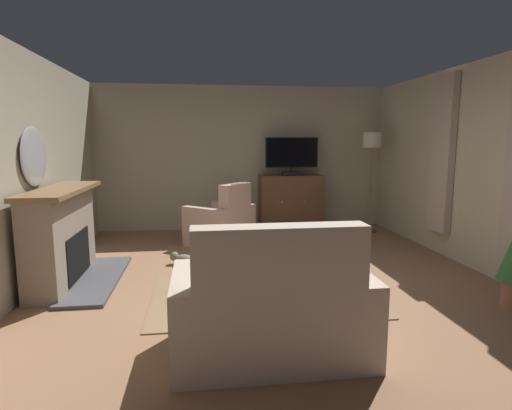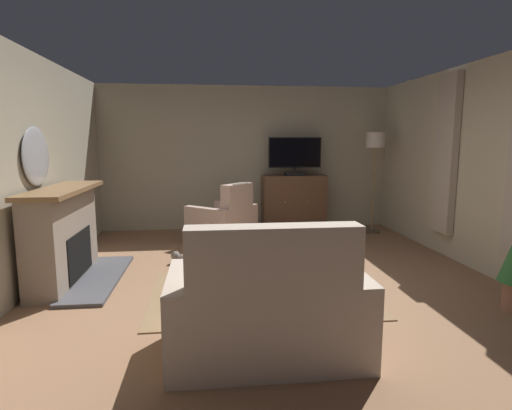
# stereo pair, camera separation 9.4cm
# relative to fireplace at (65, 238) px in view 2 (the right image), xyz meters

# --- Properties ---
(ground_plane) EXTENTS (5.90, 7.33, 0.04)m
(ground_plane) POSITION_rel_fireplace_xyz_m (2.37, -0.58, -0.54)
(ground_plane) COLOR #936B4C
(wall_back) EXTENTS (5.90, 0.10, 2.62)m
(wall_back) POSITION_rel_fireplace_xyz_m (2.37, 2.84, 0.79)
(wall_back) COLOR #B2A88E
(wall_back) RESTS_ON ground_plane
(wall_left) EXTENTS (0.10, 7.33, 2.62)m
(wall_left) POSITION_rel_fireplace_xyz_m (-0.33, -0.58, 0.79)
(wall_left) COLOR #B2A88E
(wall_left) RESTS_ON ground_plane
(wall_right_with_window) EXTENTS (0.10, 7.33, 2.62)m
(wall_right_with_window) POSITION_rel_fireplace_xyz_m (5.07, -0.58, 0.79)
(wall_right_with_window) COLOR #BBB095
(wall_right_with_window) RESTS_ON ground_plane
(curtain_panel_far) EXTENTS (0.10, 0.44, 2.20)m
(curtain_panel_far) POSITION_rel_fireplace_xyz_m (4.96, 0.57, 0.92)
(curtain_panel_far) COLOR #B2A393
(rug_central) EXTENTS (2.31, 1.61, 0.01)m
(rug_central) POSITION_rel_fireplace_xyz_m (2.20, -0.71, -0.51)
(rug_central) COLOR #8E704C
(rug_central) RESTS_ON ground_plane
(fireplace) EXTENTS (0.83, 1.74, 1.10)m
(fireplace) POSITION_rel_fireplace_xyz_m (0.00, 0.00, 0.00)
(fireplace) COLOR #4C4C51
(fireplace) RESTS_ON ground_plane
(wall_mirror_oval) EXTENTS (0.06, 0.74, 0.66)m
(wall_mirror_oval) POSITION_rel_fireplace_xyz_m (-0.25, 0.00, 0.94)
(wall_mirror_oval) COLOR #B2B7BF
(tv_cabinet) EXTENTS (1.14, 0.49, 1.02)m
(tv_cabinet) POSITION_rel_fireplace_xyz_m (3.20, 2.49, -0.03)
(tv_cabinet) COLOR #402A1C
(tv_cabinet) RESTS_ON ground_plane
(television) EXTENTS (0.94, 0.20, 0.68)m
(television) POSITION_rel_fireplace_xyz_m (3.20, 2.43, 0.86)
(television) COLOR black
(television) RESTS_ON tv_cabinet
(coffee_table) EXTENTS (1.02, 0.63, 0.43)m
(coffee_table) POSITION_rel_fireplace_xyz_m (1.95, -0.63, -0.14)
(coffee_table) COLOR brown
(coffee_table) RESTS_ON ground_plane
(tv_remote) EXTENTS (0.05, 0.17, 0.02)m
(tv_remote) POSITION_rel_fireplace_xyz_m (1.92, -0.74, -0.08)
(tv_remote) COLOR black
(tv_remote) RESTS_ON coffee_table
(folded_newspaper) EXTENTS (0.35, 0.29, 0.01)m
(folded_newspaper) POSITION_rel_fireplace_xyz_m (1.88, -0.67, -0.09)
(folded_newspaper) COLOR silver
(folded_newspaper) RESTS_ON coffee_table
(sofa_floral) EXTENTS (1.48, 0.89, 1.07)m
(sofa_floral) POSITION_rel_fireplace_xyz_m (2.09, -2.00, -0.17)
(sofa_floral) COLOR #C6B29E
(sofa_floral) RESTS_ON ground_plane
(armchair_beside_cabinet) EXTENTS (1.17, 1.17, 1.01)m
(armchair_beside_cabinet) POSITION_rel_fireplace_xyz_m (1.89, 1.52, -0.19)
(armchair_beside_cabinet) COLOR #BC9E8E
(armchair_beside_cabinet) RESTS_ON ground_plane
(cat) EXTENTS (0.48, 0.52, 0.18)m
(cat) POSITION_rel_fireplace_xyz_m (1.34, 0.44, -0.44)
(cat) COLOR gray
(cat) RESTS_ON ground_plane
(floor_lamp) EXTENTS (0.33, 0.33, 1.78)m
(floor_lamp) POSITION_rel_fireplace_xyz_m (4.57, 2.14, 0.93)
(floor_lamp) COLOR #4C4233
(floor_lamp) RESTS_ON ground_plane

